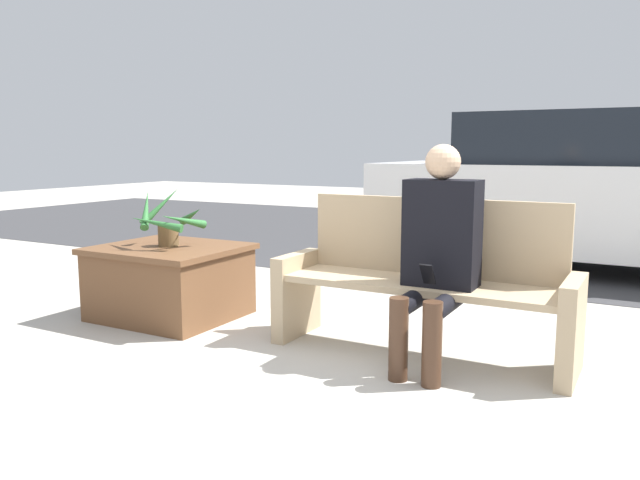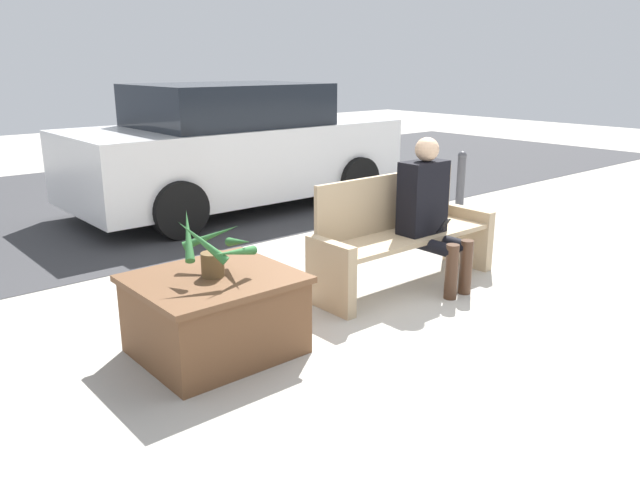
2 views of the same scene
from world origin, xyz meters
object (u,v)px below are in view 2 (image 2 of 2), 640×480
planter_box (215,312)px  bollard_post (461,179)px  parked_car (235,148)px  bench (401,235)px  potted_plant (214,249)px  person_seated (429,207)px

planter_box → bollard_post: (4.52, 1.52, 0.12)m
planter_box → bollard_post: 4.77m
planter_box → parked_car: bearing=55.3°
bench → bollard_post: size_ratio=2.35×
bench → potted_plant: potted_plant is taller
bench → bollard_post: bearing=27.9°
person_seated → bollard_post: size_ratio=1.65×
person_seated → bollard_post: person_seated is taller
planter_box → potted_plant: size_ratio=1.85×
parked_car → potted_plant: bearing=-124.5°
planter_box → bollard_post: size_ratio=1.31×
bench → potted_plant: (-1.88, -0.14, 0.27)m
potted_plant → parked_car: parked_car is taller
planter_box → bench: bearing=3.8°
bench → parked_car: size_ratio=0.42×
person_seated → planter_box: bearing=178.6°
person_seated → potted_plant: bearing=178.9°
planter_box → bollard_post: bollard_post is taller
person_seated → potted_plant: person_seated is taller
person_seated → potted_plant: size_ratio=2.33×
potted_plant → bollard_post: 4.77m
bench → parked_car: parked_car is taller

